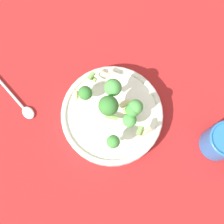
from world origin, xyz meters
TOP-DOWN VIEW (x-y plane):
  - ground_plane at (0.00, 0.00)m, footprint 3.00×3.00m
  - bowl at (0.00, 0.00)m, footprint 0.24×0.24m
  - pasta_salad at (-0.01, -0.00)m, footprint 0.18×0.18m
  - cup at (-0.25, 0.06)m, footprint 0.08×0.08m
  - spoon at (0.24, -0.03)m, footprint 0.15×0.15m

SIDE VIEW (x-z plane):
  - ground_plane at x=0.00m, z-range 0.00..0.00m
  - spoon at x=0.24m, z-range 0.00..0.01m
  - bowl at x=0.00m, z-range 0.00..0.04m
  - cup at x=-0.25m, z-range 0.00..0.09m
  - pasta_salad at x=-0.01m, z-range 0.04..0.13m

